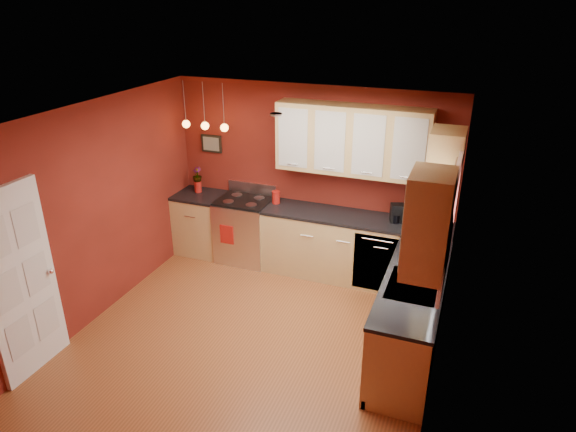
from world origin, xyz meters
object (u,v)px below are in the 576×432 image
at_px(coffee_maker, 397,214).
at_px(soap_pump, 426,283).
at_px(gas_range, 245,229).
at_px(red_canister, 276,197).
at_px(sink, 413,287).

xyz_separation_m(coffee_maker, soap_pump, (0.56, -1.61, -0.01)).
xyz_separation_m(gas_range, red_canister, (0.47, 0.07, 0.55)).
distance_m(gas_range, soap_pump, 3.22).
height_order(gas_range, coffee_maker, coffee_maker).
xyz_separation_m(red_canister, coffee_maker, (1.72, -0.04, 0.02)).
bearing_deg(coffee_maker, gas_range, 161.27).
distance_m(coffee_maker, soap_pump, 1.70).
bearing_deg(sink, soap_pump, -29.86).
xyz_separation_m(sink, coffee_maker, (-0.44, 1.53, 0.14)).
relative_size(gas_range, soap_pump, 5.49).
bearing_deg(sink, coffee_maker, 105.89).
bearing_deg(gas_range, coffee_maker, 0.86).
distance_m(gas_range, sink, 3.05).
distance_m(sink, red_canister, 2.67).
xyz_separation_m(red_canister, soap_pump, (2.28, -1.65, 0.01)).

